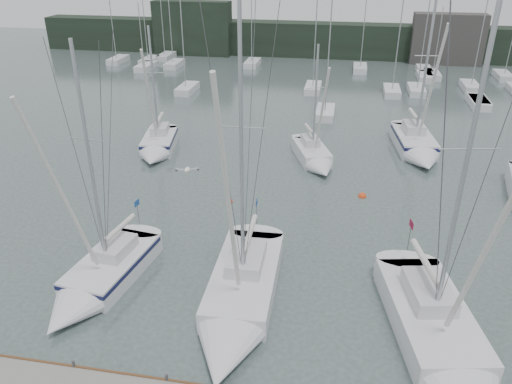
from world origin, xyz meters
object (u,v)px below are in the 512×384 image
at_px(sailboat_mid_a, 157,147).
at_px(sailboat_mid_d, 417,148).
at_px(sailboat_near_right, 447,354).
at_px(sailboat_near_left, 95,283).
at_px(sailboat_mid_c, 315,159).
at_px(buoy_b, 362,196).
at_px(buoy_a, 229,202).
at_px(sailboat_near_center, 237,310).

relative_size(sailboat_mid_a, sailboat_mid_d, 0.83).
xyz_separation_m(sailboat_near_right, sailboat_mid_a, (-20.23, 20.30, -0.00)).
distance_m(sailboat_near_right, sailboat_mid_a, 28.66).
relative_size(sailboat_near_left, sailboat_mid_a, 1.21).
distance_m(sailboat_mid_a, sailboat_mid_c, 13.28).
bearing_deg(sailboat_near_left, sailboat_mid_c, 69.76).
height_order(sailboat_near_left, sailboat_near_right, sailboat_near_right).
bearing_deg(sailboat_mid_d, buoy_b, -124.92).
relative_size(sailboat_near_right, buoy_a, 31.46).
distance_m(sailboat_near_left, sailboat_near_center, 7.49).
bearing_deg(sailboat_mid_d, sailboat_near_center, -121.92).
relative_size(sailboat_near_right, sailboat_mid_c, 1.55).
relative_size(sailboat_mid_a, buoy_b, 19.42).
relative_size(sailboat_mid_d, buoy_a, 27.22).
xyz_separation_m(sailboat_near_center, sailboat_mid_c, (2.32, 19.02, -0.02)).
bearing_deg(sailboat_near_center, sailboat_mid_a, 118.40).
xyz_separation_m(buoy_a, buoy_b, (9.02, 2.46, 0.00)).
xyz_separation_m(sailboat_mid_a, sailboat_mid_d, (21.51, 3.49, 0.06)).
bearing_deg(buoy_a, sailboat_near_right, -46.11).
bearing_deg(sailboat_mid_d, sailboat_mid_c, -163.68).
height_order(sailboat_near_left, sailboat_near_center, sailboat_near_center).
distance_m(sailboat_near_left, buoy_b, 18.95).
distance_m(sailboat_near_left, sailboat_mid_d, 28.33).
relative_size(sailboat_mid_c, buoy_b, 17.53).
height_order(sailboat_mid_d, buoy_b, sailboat_mid_d).
bearing_deg(buoy_b, sailboat_mid_c, 126.19).
distance_m(buoy_a, buoy_b, 9.35).
bearing_deg(sailboat_near_right, sailboat_mid_d, 75.62).
bearing_deg(sailboat_mid_c, sailboat_near_right, -90.85).
relative_size(sailboat_mid_c, sailboat_mid_d, 0.75).
distance_m(sailboat_mid_a, buoy_a, 10.94).
bearing_deg(buoy_a, sailboat_near_left, -112.16).
height_order(sailboat_near_left, buoy_b, sailboat_near_left).
xyz_separation_m(sailboat_near_left, buoy_b, (13.45, 13.34, -0.57)).
bearing_deg(sailboat_mid_a, sailboat_mid_d, -0.91).
distance_m(sailboat_near_right, buoy_a, 17.75).
xyz_separation_m(sailboat_mid_c, sailboat_mid_d, (8.23, 3.52, 0.14)).
bearing_deg(sailboat_mid_d, sailboat_mid_a, -177.62).
relative_size(sailboat_near_left, sailboat_near_right, 0.86).
xyz_separation_m(sailboat_near_left, buoy_a, (4.43, 10.87, -0.57)).
distance_m(sailboat_mid_d, buoy_b, 9.70).
xyz_separation_m(sailboat_near_left, sailboat_mid_d, (18.01, 21.88, 0.09)).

